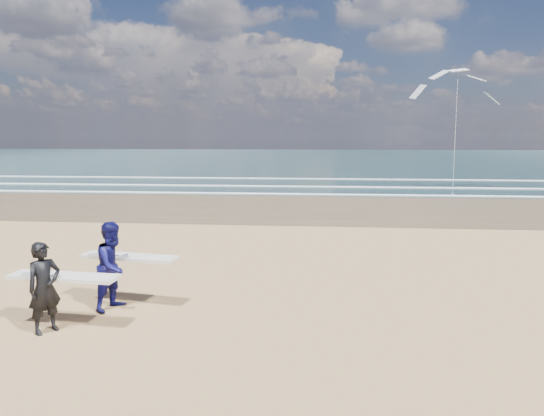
# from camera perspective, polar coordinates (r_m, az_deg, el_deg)

# --- Properties ---
(ocean) EXTENTS (220.00, 100.00, 0.02)m
(ocean) POSITION_cam_1_polar(r_m,az_deg,el_deg) (81.44, 16.42, 5.56)
(ocean) COLOR #173133
(ocean) RESTS_ON ground
(foam_breakers) EXTENTS (220.00, 11.70, 0.05)m
(foam_breakers) POSITION_cam_1_polar(r_m,az_deg,el_deg) (39.32, 28.52, 2.10)
(foam_breakers) COLOR white
(foam_breakers) RESTS_ON ground
(surfer_near) EXTENTS (2.23, 1.08, 1.76)m
(surfer_near) POSITION_cam_1_polar(r_m,az_deg,el_deg) (10.31, -24.93, -8.32)
(surfer_near) COLOR black
(surfer_near) RESTS_ON ground
(surfer_far) EXTENTS (2.25, 1.35, 1.92)m
(surfer_far) POSITION_cam_1_polar(r_m,az_deg,el_deg) (11.10, -18.00, -6.39)
(surfer_far) COLOR #0C0B42
(surfer_far) RESTS_ON ground
(kite_1) EXTENTS (5.98, 4.76, 9.37)m
(kite_1) POSITION_cam_1_polar(r_m,az_deg,el_deg) (35.22, 20.86, 10.46)
(kite_1) COLOR slate
(kite_1) RESTS_ON ground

